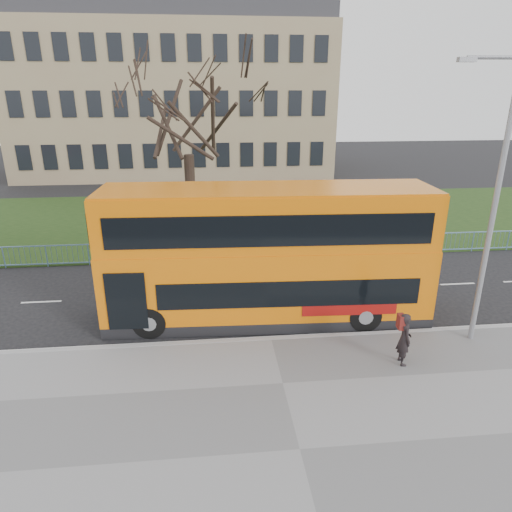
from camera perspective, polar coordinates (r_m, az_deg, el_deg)
The scene contains 10 objects.
ground at distance 17.45m, azimuth 1.20°, elevation -8.02°, with size 120.00×120.00×0.00m, color black.
pavement at distance 11.97m, azimuth 5.49°, elevation -23.11°, with size 80.00×10.50×0.12m, color slate.
kerb at distance 16.08m, azimuth 1.89°, elevation -10.39°, with size 80.00×0.20×0.14m, color gray.
grass_verge at distance 30.74m, azimuth -2.05°, elevation 4.70°, with size 80.00×15.40×0.08m, color #193312.
guard_railing at distance 23.25m, azimuth -0.77°, elevation 0.86°, with size 40.00×0.12×1.10m, color #6792B8, non-canonical shape.
bare_tree at distance 25.40m, azimuth -8.52°, elevation 14.48°, with size 8.02×8.02×11.46m, color black, non-canonical shape.
civic_building at distance 50.37m, azimuth -9.87°, elevation 18.50°, with size 30.00×15.00×14.00m, color #8F775A.
yellow_bus at distance 16.62m, azimuth 1.40°, elevation 0.52°, with size 11.91×3.29×4.95m.
pedestrian at distance 15.03m, azimuth 18.04°, elevation -9.82°, with size 0.63×0.41×1.72m, color black.
street_lamp at distance 16.00m, azimuth 27.45°, elevation 6.41°, with size 1.91×0.31×9.00m.
Camera 1 is at (-1.93, -15.26, 8.25)m, focal length 32.00 mm.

